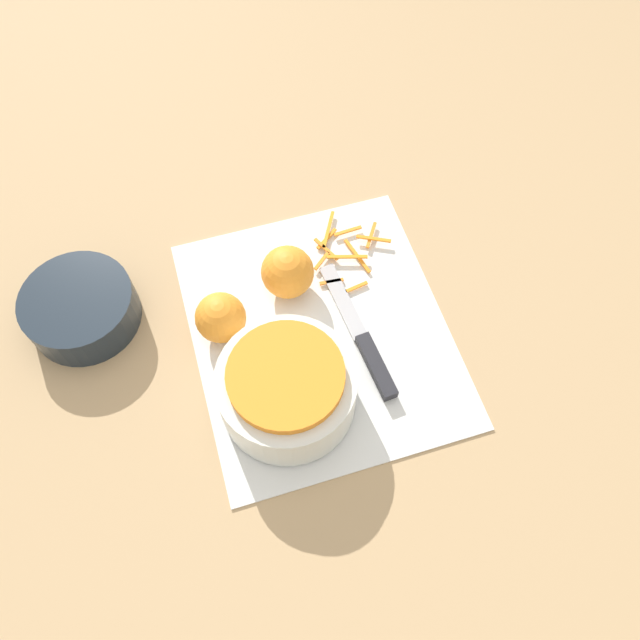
# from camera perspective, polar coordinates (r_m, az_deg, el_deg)

# --- Properties ---
(ground_plane) EXTENTS (4.00, 4.00, 0.00)m
(ground_plane) POSITION_cam_1_polar(r_m,az_deg,el_deg) (0.88, 0.00, -1.13)
(ground_plane) COLOR tan
(cutting_board) EXTENTS (0.41, 0.35, 0.01)m
(cutting_board) POSITION_cam_1_polar(r_m,az_deg,el_deg) (0.88, 0.00, -1.04)
(cutting_board) COLOR silver
(cutting_board) RESTS_ON ground_plane
(bowl_speckled) EXTENTS (0.18, 0.18, 0.09)m
(bowl_speckled) POSITION_cam_1_polar(r_m,az_deg,el_deg) (0.79, -3.04, -6.21)
(bowl_speckled) COLOR silver
(bowl_speckled) RESTS_ON cutting_board
(bowl_dark) EXTENTS (0.15, 0.15, 0.06)m
(bowl_dark) POSITION_cam_1_polar(r_m,az_deg,el_deg) (0.93, -21.02, 1.01)
(bowl_dark) COLOR #1E2833
(bowl_dark) RESTS_ON ground_plane
(knife) EXTENTS (0.23, 0.04, 0.02)m
(knife) POSITION_cam_1_polar(r_m,az_deg,el_deg) (0.85, 4.47, -2.87)
(knife) COLOR #232328
(knife) RESTS_ON cutting_board
(orange_left) EXTENTS (0.07, 0.07, 0.07)m
(orange_left) POSITION_cam_1_polar(r_m,az_deg,el_deg) (0.85, -9.08, 0.22)
(orange_left) COLOR orange
(orange_left) RESTS_ON cutting_board
(orange_right) EXTENTS (0.08, 0.08, 0.08)m
(orange_right) POSITION_cam_1_polar(r_m,az_deg,el_deg) (0.88, -2.99, 4.40)
(orange_right) COLOR orange
(orange_right) RESTS_ON cutting_board
(peel_pile) EXTENTS (0.15, 0.13, 0.01)m
(peel_pile) POSITION_cam_1_polar(r_m,az_deg,el_deg) (0.94, 2.30, 6.53)
(peel_pile) COLOR orange
(peel_pile) RESTS_ON cutting_board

